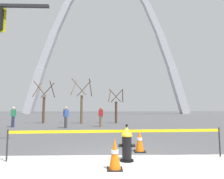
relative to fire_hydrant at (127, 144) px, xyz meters
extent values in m
plane|color=#474749|center=(-0.36, 0.31, -0.47)|extent=(240.00, 240.00, 0.00)
cylinder|color=black|center=(0.00, -0.01, -0.44)|extent=(0.36, 0.36, 0.05)
cylinder|color=black|center=(0.00, -0.01, -0.11)|extent=(0.26, 0.26, 0.62)
cylinder|color=gold|center=(0.00, -0.01, 0.22)|extent=(0.30, 0.30, 0.04)
cone|color=gold|center=(0.00, -0.01, 0.35)|extent=(0.30, 0.30, 0.22)
cylinder|color=black|center=(0.00, -0.01, 0.49)|extent=(0.06, 0.06, 0.06)
cylinder|color=black|center=(-0.18, -0.01, -0.04)|extent=(0.10, 0.09, 0.09)
cylinder|color=black|center=(0.18, -0.01, -0.04)|extent=(0.10, 0.09, 0.09)
cylinder|color=black|center=(0.00, 0.19, -0.14)|extent=(0.13, 0.14, 0.13)
cylinder|color=black|center=(0.00, 0.27, -0.14)|extent=(0.15, 0.03, 0.15)
cylinder|color=#232326|center=(-3.24, 0.06, -0.04)|extent=(0.04, 0.04, 0.86)
cylinder|color=#232326|center=(2.83, 0.42, -0.04)|extent=(0.04, 0.04, 0.86)
cube|color=yellow|center=(-0.21, 0.24, 0.31)|extent=(6.07, 0.37, 0.08)
cube|color=black|center=(0.55, 1.17, -0.45)|extent=(0.36, 0.36, 0.03)
cone|color=orange|center=(0.55, 1.17, -0.09)|extent=(0.28, 0.28, 0.70)
cylinder|color=white|center=(0.55, 1.17, -0.05)|extent=(0.17, 0.17, 0.08)
cube|color=black|center=(-0.36, -0.71, -0.45)|extent=(0.36, 0.36, 0.03)
cone|color=orange|center=(-0.36, -0.71, -0.09)|extent=(0.28, 0.28, 0.70)
cylinder|color=white|center=(-0.36, -0.71, -0.05)|extent=(0.17, 0.17, 0.08)
cube|color=gold|center=(-4.92, 2.33, 4.58)|extent=(0.44, 0.03, 1.04)
cube|color=#B2B5BC|center=(-21.85, 51.43, 6.23)|extent=(5.81, 2.28, 14.08)
cube|color=#B2B5BC|center=(-18.27, 51.43, 18.51)|extent=(5.59, 2.08, 11.89)
cube|color=#B2B5BC|center=(-14.69, 51.43, 28.56)|extent=(5.36, 1.87, 9.72)
cube|color=#B2B5BC|center=(13.97, 51.43, 28.56)|extent=(5.36, 1.87, 9.72)
cube|color=#B2B5BC|center=(17.56, 51.43, 18.51)|extent=(5.59, 2.08, 11.89)
cube|color=#B2B5BC|center=(21.14, 51.43, 6.23)|extent=(5.81, 2.28, 14.08)
cylinder|color=#473323|center=(-6.87, 14.20, 0.87)|extent=(0.24, 0.24, 2.68)
cylinder|color=#473323|center=(-7.69, 14.36, 2.94)|extent=(0.36, 1.44, 1.60)
cylinder|color=#473323|center=(-6.05, 14.12, 2.94)|extent=(0.22, 1.45, 1.60)
cylinder|color=#473323|center=(-6.79, 15.03, 2.94)|extent=(1.45, 0.22, 1.60)
cylinder|color=#473323|center=(-7.06, 13.39, 2.94)|extent=(1.43, 0.39, 1.60)
cylinder|color=brown|center=(-3.01, 13.71, 0.93)|extent=(0.24, 0.24, 2.79)
cylinder|color=brown|center=(-3.86, 13.88, 3.08)|extent=(0.37, 1.49, 1.66)
cylinder|color=brown|center=(-2.15, 13.62, 3.08)|extent=(0.23, 1.51, 1.66)
cylinder|color=brown|center=(-2.93, 14.57, 3.08)|extent=(1.51, 0.23, 1.66)
cylinder|color=brown|center=(-3.20, 12.86, 3.08)|extent=(1.49, 0.41, 1.66)
cylinder|color=#473323|center=(0.41, 14.10, 0.62)|extent=(0.24, 0.24, 2.17)
cylinder|color=#473323|center=(-0.25, 14.23, 2.29)|extent=(0.31, 1.18, 1.31)
cylinder|color=#473323|center=(1.09, 14.03, 2.29)|extent=(0.20, 1.19, 1.31)
cylinder|color=#473323|center=(0.48, 14.77, 2.29)|extent=(1.19, 0.20, 1.31)
cylinder|color=#473323|center=(0.27, 13.44, 2.29)|extent=(1.18, 0.34, 1.31)
cylinder|color=#38383D|center=(-3.60, 9.25, -0.05)|extent=(0.22, 0.22, 0.84)
cube|color=#2D4C99|center=(-3.60, 9.25, 0.64)|extent=(0.39, 0.37, 0.54)
sphere|color=tan|center=(-3.60, 9.25, 1.02)|extent=(0.20, 0.20, 0.20)
cylinder|color=#232847|center=(-7.89, 10.07, -0.05)|extent=(0.22, 0.22, 0.84)
cube|color=#23754C|center=(-7.89, 10.07, 0.64)|extent=(0.37, 0.25, 0.54)
sphere|color=beige|center=(-7.89, 10.07, 1.02)|extent=(0.20, 0.20, 0.20)
cylinder|color=brown|center=(-1.01, 10.20, -0.05)|extent=(0.22, 0.22, 0.84)
cube|color=#B22323|center=(-1.01, 10.20, 0.64)|extent=(0.38, 0.27, 0.54)
sphere|color=#936B4C|center=(-1.01, 10.20, 1.02)|extent=(0.20, 0.20, 0.20)
camera|label=1|loc=(-0.56, -5.33, 0.94)|focal=30.73mm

